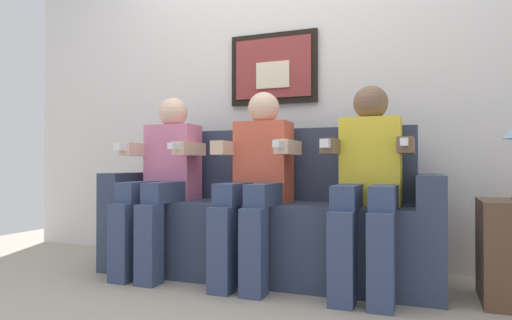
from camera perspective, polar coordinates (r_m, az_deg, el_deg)
name	(u,v)px	position (r m, az deg, el deg)	size (l,w,h in m)	color
ground_plane	(246,289)	(2.53, -1.26, -16.01)	(5.74, 5.74, 0.00)	#9E9384
back_wall_assembly	(287,76)	(3.22, 3.93, 10.62)	(4.42, 0.10, 2.60)	silver
couch	(266,224)	(2.77, 1.32, -8.09)	(2.02, 0.58, 0.90)	#333D56
person_on_left	(163,175)	(2.87, -11.74, -1.93)	(0.46, 0.56, 1.11)	pink
person_in_middle	(257,176)	(2.59, 0.08, -2.09)	(0.46, 0.56, 1.11)	#D8593F
person_on_right	(368,177)	(2.44, 14.03, -2.15)	(0.46, 0.56, 1.11)	yellow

